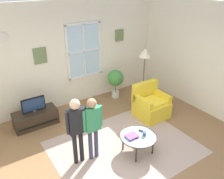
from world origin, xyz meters
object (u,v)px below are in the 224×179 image
object	(u,v)px
person_black_shirt	(76,125)
potted_plant_by_window	(116,79)
remote_near_books	(142,131)
remote_near_cup	(136,136)
armchair	(151,105)
floor_lamp	(145,59)
cup	(144,134)
book_stack	(132,136)
coffee_table	(138,137)
tv_stand	(36,118)
person_green_shirt	(92,122)
television	(33,105)

from	to	relation	value
person_black_shirt	potted_plant_by_window	xyz separation A→B (m)	(2.17, 1.91, -0.30)
remote_near_books	remote_near_cup	world-z (taller)	same
armchair	floor_lamp	bearing A→B (deg)	69.07
cup	floor_lamp	bearing A→B (deg)	50.69
armchair	book_stack	bearing A→B (deg)	-145.99
armchair	book_stack	world-z (taller)	armchair
coffee_table	person_black_shirt	distance (m)	1.33
armchair	person_black_shirt	xyz separation A→B (m)	(-2.33, -0.52, 0.56)
tv_stand	coffee_table	xyz separation A→B (m)	(1.47, -2.16, 0.19)
coffee_table	potted_plant_by_window	size ratio (longest dim) A/B	0.89
person_green_shirt	potted_plant_by_window	bearing A→B (deg)	46.43
tv_stand	floor_lamp	world-z (taller)	floor_lamp
armchair	remote_near_cup	world-z (taller)	armchair
armchair	person_black_shirt	world-z (taller)	person_black_shirt
cup	remote_near_cup	size ratio (longest dim) A/B	0.65
tv_stand	book_stack	bearing A→B (deg)	-57.69
armchair	remote_near_books	size ratio (longest dim) A/B	6.21
cup	potted_plant_by_window	xyz separation A→B (m)	(0.91, 2.38, 0.13)
armchair	tv_stand	bearing A→B (deg)	155.07
cup	remote_near_cup	world-z (taller)	cup
armchair	cup	xyz separation A→B (m)	(-1.07, -0.99, 0.12)
television	cup	size ratio (longest dim) A/B	6.13
armchair	person_black_shirt	size ratio (longest dim) A/B	0.62
remote_near_cup	television	bearing A→B (deg)	123.38
floor_lamp	coffee_table	bearing A→B (deg)	-132.66
coffee_table	floor_lamp	bearing A→B (deg)	47.34
armchair	remote_near_books	distance (m)	1.33
coffee_table	book_stack	xyz separation A→B (m)	(-0.13, 0.05, 0.05)
book_stack	remote_near_books	bearing A→B (deg)	5.78
potted_plant_by_window	remote_near_cup	bearing A→B (deg)	-115.02
remote_near_cup	potted_plant_by_window	bearing A→B (deg)	64.98
book_stack	floor_lamp	distance (m)	2.33
television	remote_near_books	size ratio (longest dim) A/B	3.97
remote_near_books	person_green_shirt	size ratio (longest dim) A/B	0.10
person_black_shirt	person_green_shirt	size ratio (longest dim) A/B	1.03
book_stack	potted_plant_by_window	bearing A→B (deg)	63.19
book_stack	cup	xyz separation A→B (m)	(0.24, -0.11, 0.02)
television	potted_plant_by_window	world-z (taller)	potted_plant_by_window
coffee_table	book_stack	bearing A→B (deg)	158.96
person_green_shirt	person_black_shirt	bearing A→B (deg)	169.17
potted_plant_by_window	person_green_shirt	bearing A→B (deg)	-133.57
remote_near_books	tv_stand	bearing A→B (deg)	128.05
person_black_shirt	cup	bearing A→B (deg)	-20.48
potted_plant_by_window	book_stack	bearing A→B (deg)	-116.81
coffee_table	remote_near_cup	xyz separation A→B (m)	(-0.06, 0.02, 0.04)
cup	armchair	bearing A→B (deg)	42.80
person_black_shirt	coffee_table	bearing A→B (deg)	-19.86
tv_stand	coffee_table	size ratio (longest dim) A/B	1.35
remote_near_books	remote_near_cup	distance (m)	0.23
television	book_stack	xyz separation A→B (m)	(1.34, -2.11, -0.15)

